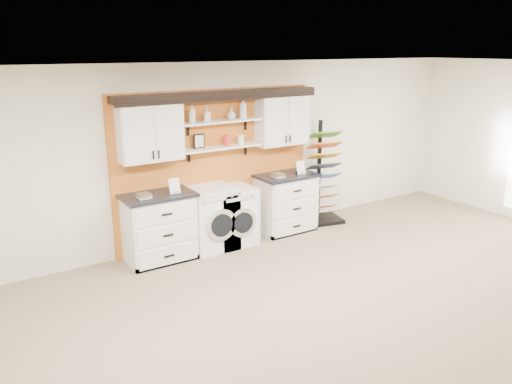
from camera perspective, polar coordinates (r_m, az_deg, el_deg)
floor at (r=5.49m, az=16.98°, el=-17.83°), size 10.00×10.00×0.00m
ceiling at (r=4.59m, az=19.91°, el=12.68°), size 10.00×10.00×0.00m
wall_back at (r=7.88m, az=-4.68°, el=4.41°), size 10.00×0.00×10.00m
accent_panel at (r=7.89m, az=-4.53°, el=2.95°), size 3.40×0.07×2.40m
upper_cabinet_left at (r=7.15m, az=-12.03°, el=6.80°), size 0.90×0.35×0.84m
upper_cabinet_right at (r=8.21m, az=2.97°, el=8.33°), size 0.90×0.35×0.84m
shelf_lower at (r=7.68m, az=-3.99°, el=5.11°), size 1.32×0.28×0.03m
shelf_upper at (r=7.61m, az=-4.05°, el=8.06°), size 1.32×0.28×0.03m
crown_molding at (r=7.58m, az=-4.16°, el=11.05°), size 3.30×0.41×0.13m
picture_frame at (r=7.54m, az=-6.53°, el=5.80°), size 0.18×0.02×0.22m
canister_red at (r=7.71m, az=-3.35°, el=5.88°), size 0.11×0.11×0.16m
canister_cream at (r=7.84m, az=-1.75°, el=6.00°), size 0.10×0.10×0.14m
base_cabinet_left at (r=7.36m, az=-10.97°, el=-3.99°), size 1.03×0.66×1.01m
base_cabinet_right at (r=8.40m, az=3.44°, el=-1.23°), size 1.01×0.66×0.98m
washer at (r=7.68m, az=-5.17°, el=-2.97°), size 0.70×0.71×0.98m
dryer at (r=7.86m, az=-2.77°, el=-2.71°), size 0.66×0.71×0.92m
sample_rack at (r=8.90m, az=7.60°, el=0.12°), size 0.76×0.68×1.79m
soap_bottle_a at (r=7.38m, az=-7.31°, el=8.85°), size 0.11×0.11×0.26m
soap_bottle_b at (r=7.49m, az=-5.59°, el=8.80°), size 0.12×0.12×0.21m
soap_bottle_c at (r=7.69m, az=-2.85°, el=8.91°), size 0.17×0.17×0.17m
soap_bottle_d at (r=7.79m, az=-1.50°, el=9.56°), size 0.17×0.17×0.32m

